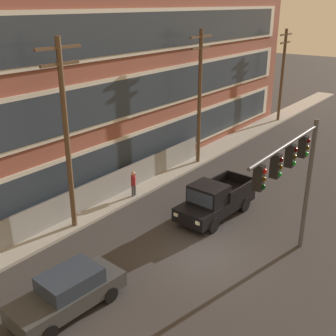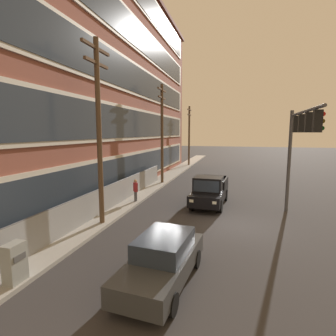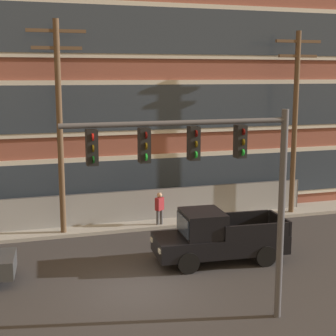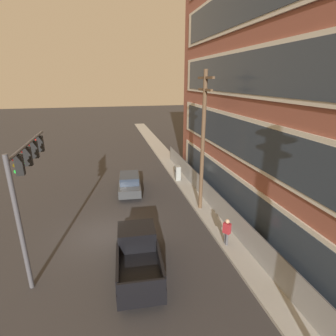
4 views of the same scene
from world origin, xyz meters
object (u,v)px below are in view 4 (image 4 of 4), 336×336
at_px(sedan_dark_grey, 130,183).
at_px(electrical_cabinet, 178,174).
at_px(utility_pole_near_corner, 203,138).
at_px(traffic_signal_mast, 27,174).
at_px(pedestrian_near_cabinet, 227,231).
at_px(pickup_truck_black, 138,254).

relative_size(sedan_dark_grey, electrical_cabinet, 3.12).
bearing_deg(electrical_cabinet, utility_pole_near_corner, 1.17).
bearing_deg(traffic_signal_mast, sedan_dark_grey, 144.42).
xyz_separation_m(traffic_signal_mast, utility_pole_near_corner, (-3.11, 9.84, 0.56)).
xyz_separation_m(sedan_dark_grey, utility_pole_near_corner, (4.26, 4.57, 4.39)).
bearing_deg(electrical_cabinet, pedestrian_near_cabinet, 0.08).
relative_size(utility_pole_near_corner, pedestrian_near_cabinet, 5.57).
distance_m(sedan_dark_grey, pedestrian_near_cabinet, 9.79).
bearing_deg(pickup_truck_black, sedan_dark_grey, 177.01).
distance_m(sedan_dark_grey, electrical_cabinet, 4.68).
bearing_deg(sedan_dark_grey, pedestrian_near_cabinet, 27.14).
height_order(pickup_truck_black, utility_pole_near_corner, utility_pole_near_corner).
distance_m(utility_pole_near_corner, pedestrian_near_cabinet, 6.13).
bearing_deg(pickup_truck_black, traffic_signal_mast, -114.55).
xyz_separation_m(pickup_truck_black, utility_pole_near_corner, (-5.29, 5.07, 4.23)).
distance_m(sedan_dark_grey, utility_pole_near_corner, 7.63).
bearing_deg(traffic_signal_mast, pickup_truck_black, 65.45).
xyz_separation_m(pickup_truck_black, sedan_dark_grey, (-9.55, 0.50, -0.16)).
height_order(traffic_signal_mast, electrical_cabinet, traffic_signal_mast).
relative_size(electrical_cabinet, pedestrian_near_cabinet, 0.85).
xyz_separation_m(sedan_dark_grey, pedestrian_near_cabinet, (8.71, 4.46, 0.18)).
distance_m(traffic_signal_mast, utility_pole_near_corner, 10.34).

